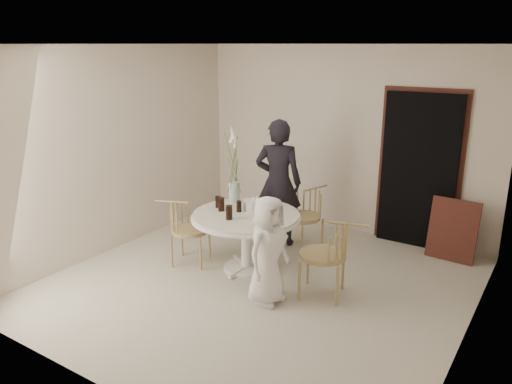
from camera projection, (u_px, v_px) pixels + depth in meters
The scene contains 18 objects.
ground at pixel (259, 283), 5.86m from camera, with size 4.50×4.50×0.00m, color beige.
room_shell at pixel (259, 148), 5.39m from camera, with size 4.50×4.50×4.50m.
doorway at pixel (419, 171), 6.71m from camera, with size 1.00×0.10×2.10m, color black.
door_trim at pixel (420, 167), 6.73m from camera, with size 1.12×0.03×2.22m, color #51261C.
table at pixel (246, 222), 6.06m from camera, with size 1.33×1.33×0.73m.
picture_frame at pixel (453, 230), 6.41m from camera, with size 0.61×0.04×0.81m, color #51261C.
chair_far at pixel (309, 209), 6.79m from camera, with size 0.56×0.58×0.84m.
chair_right at pixel (334, 248), 5.40m from camera, with size 0.61×0.58×0.89m.
chair_left at pixel (181, 223), 6.29m from camera, with size 0.59×0.57×0.82m.
girl at pixel (278, 183), 6.83m from camera, with size 0.64×0.42×1.75m, color black.
boy at pixel (268, 250), 5.29m from camera, with size 0.59×0.38×1.20m, color white.
birthday_cake at pixel (253, 205), 6.17m from camera, with size 0.24×0.24×0.17m.
cola_tumbler_a at pixel (221, 204), 6.11m from camera, with size 0.08×0.08×0.17m, color black.
cola_tumbler_b at pixel (229, 212), 5.81m from camera, with size 0.08×0.08×0.17m, color black.
cola_tumbler_c at pixel (218, 202), 6.24m from camera, with size 0.07×0.07×0.15m, color black.
cola_tumbler_d at pixel (239, 206), 6.08m from camera, with size 0.06×0.06×0.14m, color black.
plate_stack at pixel (261, 219), 5.78m from camera, with size 0.18×0.18×0.05m, color silver.
flower_vase at pixel (234, 175), 6.38m from camera, with size 0.14×0.14×1.00m.
Camera 1 is at (2.86, -4.47, 2.71)m, focal length 35.00 mm.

